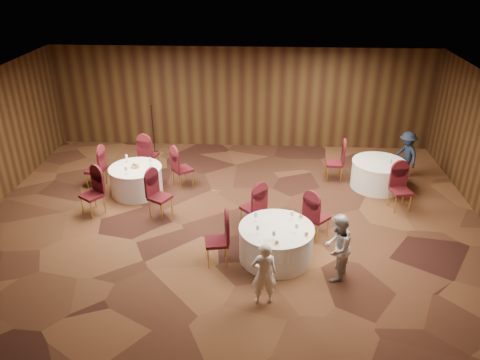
# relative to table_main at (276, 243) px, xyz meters

# --- Properties ---
(ground) EXTENTS (12.00, 12.00, 0.00)m
(ground) POSITION_rel_table_main_xyz_m (-1.03, 1.23, -0.38)
(ground) COLOR black
(ground) RESTS_ON ground
(room_shell) EXTENTS (12.00, 12.00, 12.00)m
(room_shell) POSITION_rel_table_main_xyz_m (-1.03, 1.23, 1.59)
(room_shell) COLOR silver
(room_shell) RESTS_ON ground
(table_main) EXTENTS (1.55, 1.55, 0.74)m
(table_main) POSITION_rel_table_main_xyz_m (0.00, 0.00, 0.00)
(table_main) COLOR white
(table_main) RESTS_ON ground
(table_left) EXTENTS (1.37, 1.37, 0.74)m
(table_left) POSITION_rel_table_main_xyz_m (-3.64, 2.73, 0.00)
(table_left) COLOR white
(table_left) RESTS_ON ground
(table_right) EXTENTS (1.44, 1.44, 0.74)m
(table_right) POSITION_rel_table_main_xyz_m (2.81, 3.43, 0.00)
(table_right) COLOR white
(table_right) RESTS_ON ground
(chairs_main) EXTENTS (2.81, 2.09, 1.00)m
(chairs_main) POSITION_rel_table_main_xyz_m (-0.28, 0.64, 0.12)
(chairs_main) COLOR #3D0C17
(chairs_main) RESTS_ON ground
(chairs_left) EXTENTS (2.99, 3.17, 1.00)m
(chairs_left) POSITION_rel_table_main_xyz_m (-3.63, 2.72, 0.12)
(chairs_left) COLOR #3D0C17
(chairs_left) RESTS_ON ground
(chairs_right) EXTENTS (2.00, 2.16, 1.00)m
(chairs_right) POSITION_rel_table_main_xyz_m (2.39, 3.04, 0.12)
(chairs_right) COLOR #3D0C17
(chairs_right) RESTS_ON ground
(tabletop_main) EXTENTS (1.13, 1.16, 0.22)m
(tabletop_main) POSITION_rel_table_main_xyz_m (0.14, -0.10, 0.47)
(tabletop_main) COLOR silver
(tabletop_main) RESTS_ON table_main
(tabletop_left) EXTENTS (0.75, 0.80, 0.22)m
(tabletop_left) POSITION_rel_table_main_xyz_m (-3.64, 2.73, 0.45)
(tabletop_left) COLOR silver
(tabletop_left) RESTS_ON table_left
(tabletop_right) EXTENTS (0.08, 0.08, 0.22)m
(tabletop_right) POSITION_rel_table_main_xyz_m (3.00, 3.14, 0.52)
(tabletop_right) COLOR silver
(tabletop_right) RESTS_ON table_right
(mic_stand) EXTENTS (0.24, 0.24, 1.55)m
(mic_stand) POSITION_rel_table_main_xyz_m (-3.77, 5.43, 0.07)
(mic_stand) COLOR black
(mic_stand) RESTS_ON ground
(woman_a) EXTENTS (0.51, 0.38, 1.28)m
(woman_a) POSITION_rel_table_main_xyz_m (-0.25, -1.39, 0.27)
(woman_a) COLOR white
(woman_a) RESTS_ON ground
(woman_b) EXTENTS (0.76, 0.84, 1.41)m
(woman_b) POSITION_rel_table_main_xyz_m (1.15, -0.59, 0.33)
(woman_b) COLOR #BCBCC1
(woman_b) RESTS_ON ground
(man_c) EXTENTS (0.75, 0.97, 1.32)m
(man_c) POSITION_rel_table_main_xyz_m (3.72, 4.18, 0.29)
(man_c) COLOR #162031
(man_c) RESTS_ON ground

